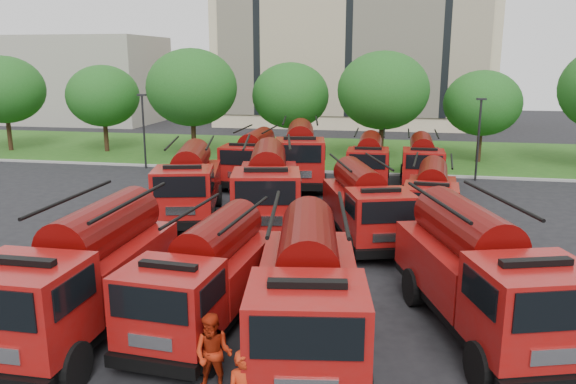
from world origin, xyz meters
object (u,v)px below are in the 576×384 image
Objects in this scene: fire_truck_4 at (190,182)px; firefighter_3 at (497,323)px; fire_truck_10 at (369,161)px; fire_truck_11 at (422,162)px; fire_truck_0 at (84,272)px; fire_truck_2 at (308,291)px; firefighter_2 at (442,313)px; fire_truck_3 at (481,273)px; fire_truck_7 at (431,197)px; fire_truck_6 at (365,204)px; fire_truck_1 at (206,275)px; firefighter_5 at (467,256)px; fire_truck_9 at (300,154)px; firefighter_4 at (178,288)px; fire_truck_5 at (268,187)px; fire_truck_8 at (253,158)px.

firefighter_3 is (12.58, -9.13, -1.68)m from fire_truck_4.
fire_truck_11 is (3.09, 0.48, -0.02)m from fire_truck_10.
fire_truck_0 is 0.98× the size of fire_truck_2.
firefighter_2 is at bearing 16.83° from fire_truck_0.
fire_truck_7 is at bearing 76.89° from fire_truck_3.
fire_truck_10 is (-0.28, 10.40, -0.03)m from fire_truck_6.
fire_truck_3 is at bearing 12.30° from fire_truck_1.
firefighter_2 is at bearing 31.35° from fire_truck_2.
firefighter_5 is at bearing -65.35° from fire_truck_7.
firefighter_3 is at bearing 15.71° from fire_truck_1.
fire_truck_9 is at bearing 95.36° from fire_truck_6.
fire_truck_6 is 11.23m from fire_truck_11.
firefighter_2 reaches higher than firefighter_5.
fire_truck_4 is at bearing -141.03° from fire_truck_11.
fire_truck_2 is (3.02, -0.99, 0.18)m from fire_truck_1.
fire_truck_6 is at bearing 70.00° from fire_truck_1.
fire_truck_2 is at bearing -71.37° from fire_truck_4.
fire_truck_10 is 17.67m from firefighter_4.
fire_truck_4 is at bearing 157.14° from fire_truck_5.
fire_truck_6 is at bearing 53.54° from fire_truck_0.
fire_truck_4 is at bearing 123.48° from fire_truck_3.
fire_truck_3 reaches higher than fire_truck_8.
fire_truck_2 is 0.92× the size of fire_truck_9.
fire_truck_5 reaches higher than firefighter_4.
fire_truck_7 is 12.84m from fire_truck_8.
firefighter_5 is at bearing 50.99° from fire_truck_2.
firefighter_5 is (8.46, -2.53, -1.81)m from fire_truck_5.
fire_truck_6 is 1.08× the size of fire_truck_11.
fire_truck_1 is 1.03× the size of fire_truck_11.
fire_truck_7 reaches higher than firefighter_3.
fire_truck_3 reaches higher than fire_truck_10.
fire_truck_11 is at bearing 71.47° from fire_truck_2.
fire_truck_8 is at bearing 30.23° from firefighter_2.
fire_truck_3 is at bearing -82.75° from fire_truck_6.
fire_truck_7 is 0.99× the size of fire_truck_11.
fire_truck_1 is 0.88× the size of fire_truck_2.
firefighter_5 is (1.24, -3.40, -1.45)m from fire_truck_7.
fire_truck_2 is 12.36m from fire_truck_7.
firefighter_3 is at bearing -84.73° from fire_truck_11.
fire_truck_4 reaches higher than fire_truck_10.
fire_truck_6 is at bearing -80.48° from firefighter_3.
fire_truck_2 is at bearing -92.46° from fire_truck_10.
firefighter_4 is at bearing -86.45° from fire_truck_4.
fire_truck_1 is at bearing 168.16° from firefighter_4.
firefighter_5 is (-0.14, 5.78, 0.00)m from firefighter_3.
fire_truck_11 is at bearing -76.10° from firefighter_4.
fire_truck_3 is 5.14× the size of firefighter_3.
fire_truck_5 reaches higher than firefighter_2.
firefighter_4 reaches higher than firefighter_5.
firefighter_2 is (-0.14, -8.78, -1.45)m from fire_truck_7.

